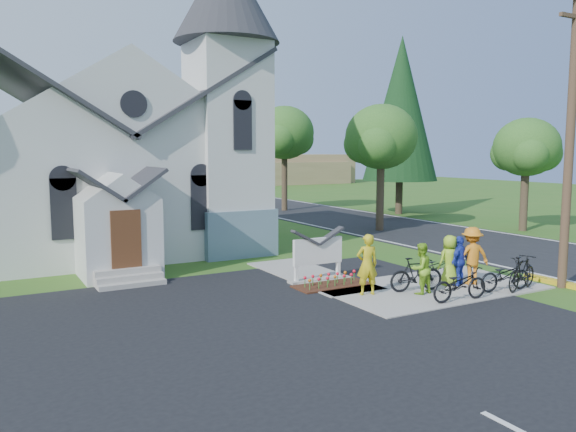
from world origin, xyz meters
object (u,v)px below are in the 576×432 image
utility_pole (572,121)px  cyclist_4 (450,260)px  bike_1 (416,274)px  bike_4 (437,266)px  bike_3 (522,273)px  cyclist_0 (367,264)px  bike_2 (505,275)px  cyclist_1 (421,268)px  cyclist_2 (459,261)px  cyclist_3 (472,256)px  church_sign (318,252)px  bike_0 (460,284)px

utility_pole → cyclist_4: utility_pole is taller
bike_1 → bike_4: (1.91, 1.06, -0.13)m
bike_3 → bike_4: bike_3 is taller
bike_3 → cyclist_4: cyclist_4 is taller
cyclist_0 → bike_4: (3.52, 0.63, -0.54)m
bike_3 → cyclist_4: (-1.51, 1.62, 0.27)m
bike_2 → cyclist_1: bearing=77.4°
cyclist_2 → cyclist_3: (0.47, -0.09, 0.14)m
church_sign → cyclist_1: bearing=-61.1°
cyclist_1 → bike_3: bearing=151.7°
cyclist_0 → cyclist_3: size_ratio=0.99×
church_sign → utility_pole: utility_pole is taller
cyclist_3 → bike_4: size_ratio=1.23×
bike_1 → cyclist_3: size_ratio=0.95×
cyclist_1 → cyclist_3: size_ratio=0.83×
cyclist_0 → bike_4: size_ratio=1.21×
bike_0 → bike_1: size_ratio=1.07×
cyclist_2 → bike_4: cyclist_2 is taller
church_sign → bike_0: bearing=-63.6°
church_sign → bike_3: 6.59m
church_sign → cyclist_2: size_ratio=1.34×
bike_1 → cyclist_3: cyclist_3 is taller
utility_pole → cyclist_4: 5.85m
church_sign → cyclist_1: size_ratio=1.38×
cyclist_3 → utility_pole: bearing=163.0°
cyclist_0 → cyclist_3: 3.91m
bike_0 → cyclist_1: size_ratio=1.22×
cyclist_3 → bike_2: bearing=119.0°
cyclist_0 → bike_2: cyclist_0 is taller
church_sign → cyclist_2: church_sign is taller
utility_pole → bike_4: 6.37m
cyclist_1 → cyclist_4: size_ratio=0.96×
bike_0 → cyclist_3: bearing=-50.4°
bike_2 → cyclist_3: cyclist_3 is taller
church_sign → bike_3: (4.89, -4.40, -0.42)m
utility_pole → cyclist_3: 5.30m
bike_1 → bike_2: bike_1 is taller
utility_pole → bike_2: size_ratio=5.32×
bike_3 → bike_1: bearing=48.2°
cyclist_0 → bike_2: (4.11, -1.75, -0.45)m
utility_pole → bike_4: size_ratio=6.41×
cyclist_4 → bike_4: 1.11m
bike_3 → cyclist_1: bearing=53.5°
bike_0 → bike_1: bike_1 is taller
bike_3 → bike_4: size_ratio=1.20×
cyclist_0 → bike_1: size_ratio=1.04×
bike_0 → bike_1: 1.54m
cyclist_1 → cyclist_4: bearing=-173.2°
bike_0 → cyclist_0: bearing=49.8°
cyclist_1 → bike_3: size_ratio=0.85×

